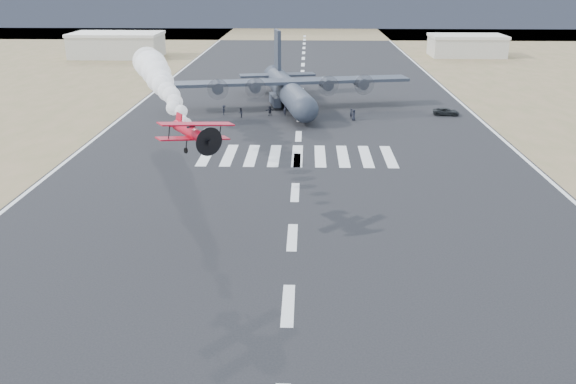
{
  "coord_description": "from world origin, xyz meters",
  "views": [
    {
      "loc": [
        1.24,
        -26.85,
        22.99
      ],
      "look_at": [
        -0.43,
        25.12,
        4.0
      ],
      "focal_mm": 38.0,
      "sensor_mm": 36.0,
      "label": 1
    }
  ],
  "objects_px": {
    "crew_c": "(224,110)",
    "aerobatic_biplane": "(192,133)",
    "crew_h": "(290,106)",
    "support_vehicle": "(446,112)",
    "transport_aircraft": "(288,88)",
    "crew_e": "(354,115)",
    "hangar_left": "(117,45)",
    "crew_b": "(241,113)",
    "crew_a": "(285,111)",
    "crew_g": "(351,113)",
    "crew_d": "(309,107)",
    "crew_f": "(270,111)",
    "hangar_right": "(467,45)"
  },
  "relations": [
    {
      "from": "support_vehicle",
      "to": "hangar_right",
      "type": "bearing_deg",
      "value": -9.21
    },
    {
      "from": "transport_aircraft",
      "to": "support_vehicle",
      "type": "bearing_deg",
      "value": -25.5
    },
    {
      "from": "crew_b",
      "to": "crew_f",
      "type": "bearing_deg",
      "value": 95.78
    },
    {
      "from": "crew_g",
      "to": "transport_aircraft",
      "type": "bearing_deg",
      "value": -149.44
    },
    {
      "from": "crew_a",
      "to": "crew_c",
      "type": "height_order",
      "value": "crew_a"
    },
    {
      "from": "hangar_right",
      "to": "crew_f",
      "type": "relative_size",
      "value": 12.35
    },
    {
      "from": "hangar_left",
      "to": "crew_e",
      "type": "bearing_deg",
      "value": -50.82
    },
    {
      "from": "transport_aircraft",
      "to": "crew_g",
      "type": "distance_m",
      "value": 14.44
    },
    {
      "from": "crew_h",
      "to": "crew_a",
      "type": "bearing_deg",
      "value": 71.03
    },
    {
      "from": "crew_d",
      "to": "crew_g",
      "type": "xyz_separation_m",
      "value": [
        6.94,
        -4.51,
        -0.13
      ]
    },
    {
      "from": "hangar_left",
      "to": "crew_h",
      "type": "xyz_separation_m",
      "value": [
        50.34,
        -68.37,
        -2.47
      ]
    },
    {
      "from": "support_vehicle",
      "to": "crew_b",
      "type": "distance_m",
      "value": 34.46
    },
    {
      "from": "crew_e",
      "to": "crew_f",
      "type": "distance_m",
      "value": 14.09
    },
    {
      "from": "crew_b",
      "to": "crew_c",
      "type": "relative_size",
      "value": 0.99
    },
    {
      "from": "hangar_left",
      "to": "aerobatic_biplane",
      "type": "height_order",
      "value": "aerobatic_biplane"
    },
    {
      "from": "transport_aircraft",
      "to": "crew_e",
      "type": "distance_m",
      "value": 15.65
    },
    {
      "from": "crew_g",
      "to": "crew_c",
      "type": "bearing_deg",
      "value": -113.05
    },
    {
      "from": "crew_c",
      "to": "hangar_right",
      "type": "bearing_deg",
      "value": -29.89
    },
    {
      "from": "support_vehicle",
      "to": "crew_h",
      "type": "height_order",
      "value": "crew_h"
    },
    {
      "from": "hangar_left",
      "to": "crew_b",
      "type": "xyz_separation_m",
      "value": [
        42.26,
        -73.28,
        -2.58
      ]
    },
    {
      "from": "hangar_right",
      "to": "crew_h",
      "type": "xyz_separation_m",
      "value": [
        -47.66,
        -73.37,
        -2.07
      ]
    },
    {
      "from": "crew_d",
      "to": "crew_f",
      "type": "bearing_deg",
      "value": 37.19
    },
    {
      "from": "hangar_right",
      "to": "crew_a",
      "type": "height_order",
      "value": "hangar_right"
    },
    {
      "from": "aerobatic_biplane",
      "to": "crew_e",
      "type": "distance_m",
      "value": 50.63
    },
    {
      "from": "crew_h",
      "to": "crew_b",
      "type": "bearing_deg",
      "value": 25.54
    },
    {
      "from": "crew_d",
      "to": "crew_h",
      "type": "relative_size",
      "value": 0.99
    },
    {
      "from": "support_vehicle",
      "to": "crew_g",
      "type": "bearing_deg",
      "value": 106.23
    },
    {
      "from": "hangar_right",
      "to": "crew_f",
      "type": "distance_m",
      "value": 92.15
    },
    {
      "from": "crew_d",
      "to": "crew_h",
      "type": "xyz_separation_m",
      "value": [
        -3.16,
        0.24,
        0.01
      ]
    },
    {
      "from": "crew_g",
      "to": "aerobatic_biplane",
      "type": "bearing_deg",
      "value": -37.74
    },
    {
      "from": "crew_f",
      "to": "crew_h",
      "type": "relative_size",
      "value": 0.88
    },
    {
      "from": "transport_aircraft",
      "to": "crew_h",
      "type": "height_order",
      "value": "transport_aircraft"
    },
    {
      "from": "hangar_left",
      "to": "crew_g",
      "type": "bearing_deg",
      "value": -50.42
    },
    {
      "from": "crew_h",
      "to": "crew_f",
      "type": "bearing_deg",
      "value": 39.15
    },
    {
      "from": "crew_c",
      "to": "aerobatic_biplane",
      "type": "bearing_deg",
      "value": -167.55
    },
    {
      "from": "crew_a",
      "to": "crew_g",
      "type": "distance_m",
      "value": 11.01
    },
    {
      "from": "hangar_left",
      "to": "crew_e",
      "type": "xyz_separation_m",
      "value": [
        60.78,
        -74.59,
        -2.51
      ]
    },
    {
      "from": "crew_c",
      "to": "crew_e",
      "type": "distance_m",
      "value": 21.8
    },
    {
      "from": "aerobatic_biplane",
      "to": "crew_h",
      "type": "xyz_separation_m",
      "value": [
        6.96,
        52.92,
        -8.91
      ]
    },
    {
      "from": "aerobatic_biplane",
      "to": "support_vehicle",
      "type": "bearing_deg",
      "value": 37.92
    },
    {
      "from": "aerobatic_biplane",
      "to": "support_vehicle",
      "type": "distance_m",
      "value": 61.47
    },
    {
      "from": "aerobatic_biplane",
      "to": "transport_aircraft",
      "type": "distance_m",
      "value": 58.29
    },
    {
      "from": "hangar_right",
      "to": "transport_aircraft",
      "type": "xyz_separation_m",
      "value": [
        -48.27,
        -68.74,
        0.15
      ]
    },
    {
      "from": "crew_e",
      "to": "crew_h",
      "type": "distance_m",
      "value": 12.15
    },
    {
      "from": "aerobatic_biplane",
      "to": "crew_c",
      "type": "height_order",
      "value": "aerobatic_biplane"
    },
    {
      "from": "transport_aircraft",
      "to": "crew_b",
      "type": "xyz_separation_m",
      "value": [
        -7.48,
        -9.54,
        -2.33
      ]
    },
    {
      "from": "crew_a",
      "to": "crew_b",
      "type": "height_order",
      "value": "crew_a"
    },
    {
      "from": "crew_a",
      "to": "crew_e",
      "type": "xyz_separation_m",
      "value": [
        11.28,
        -2.66,
        0.05
      ]
    },
    {
      "from": "hangar_left",
      "to": "crew_g",
      "type": "height_order",
      "value": "hangar_left"
    },
    {
      "from": "hangar_left",
      "to": "crew_f",
      "type": "distance_m",
      "value": 85.77
    }
  ]
}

